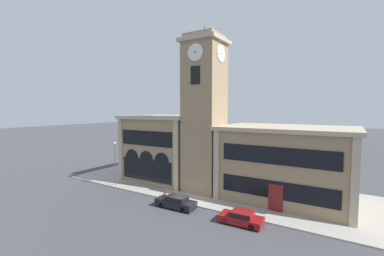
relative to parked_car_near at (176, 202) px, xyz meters
The scene contains 9 objects.
ground_plane 1.59m from the parked_car_near, 99.70° to the left, with size 300.00×300.00×0.00m, color #424247.
sidewalk_kerb 8.68m from the parked_car_near, 91.58° to the left, with size 42.60×14.52×0.15m.
clock_tower 11.75m from the parked_car_near, 91.97° to the left, with size 5.28×5.28×21.65m.
town_hall_left_wing 13.15m from the parked_car_near, 132.30° to the left, with size 11.78×10.06×9.94m.
town_hall_right_wing 13.89m from the parked_car_near, 43.49° to the left, with size 15.41×10.06×8.89m.
parked_car_near is the anchor object (origin of this frame).
parked_car_mid 7.64m from the parked_car_near, ahead, with size 4.21×2.03×1.31m.
street_lamp 12.61m from the parked_car_near, behind, with size 0.36×0.36×6.21m.
fire_hydrant 3.45m from the parked_car_near, 148.69° to the left, with size 0.22×0.22×0.87m.
Camera 1 is at (16.34, -24.06, 10.99)m, focal length 24.00 mm.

